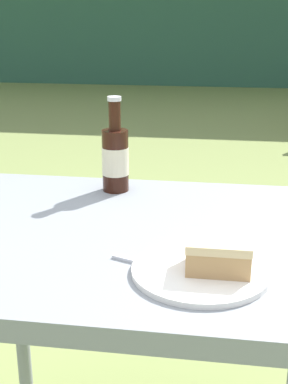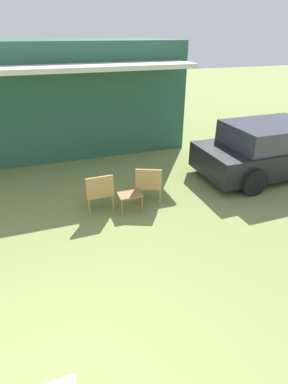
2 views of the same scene
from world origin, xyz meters
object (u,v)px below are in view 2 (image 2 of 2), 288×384
object	(u,v)px
garden_side_table	(130,196)
wicker_chair_cushioned	(99,190)
parked_car	(272,149)
wicker_chair_plain	(149,182)

from	to	relation	value
garden_side_table	wicker_chair_cushioned	bearing A→B (deg)	158.02
parked_car	garden_side_table	xyz separation A→B (m)	(-4.28, -0.64, -0.34)
wicker_chair_plain	garden_side_table	size ratio (longest dim) A/B	1.72
wicker_chair_plain	garden_side_table	world-z (taller)	wicker_chair_plain
parked_car	wicker_chair_cushioned	world-z (taller)	parked_car
wicker_chair_cushioned	garden_side_table	world-z (taller)	wicker_chair_cushioned
wicker_chair_plain	garden_side_table	bearing A→B (deg)	47.12
parked_car	wicker_chair_cushioned	distance (m)	4.93
parked_car	wicker_chair_plain	size ratio (longest dim) A/B	4.82
wicker_chair_cushioned	wicker_chair_plain	size ratio (longest dim) A/B	1.00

